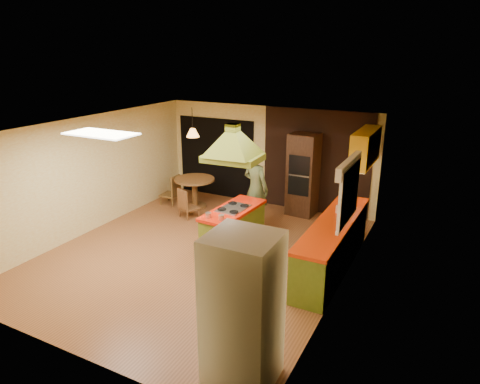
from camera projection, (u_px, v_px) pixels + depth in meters
The scene contains 21 objects.
ground at pixel (200, 253), 8.41m from camera, with size 6.50×6.50×0.00m, color #945730.
room_walls at pixel (198, 193), 8.01m from camera, with size 5.50×6.50×6.50m.
ceiling_plane at pixel (196, 127), 7.61m from camera, with size 6.50×6.50×0.00m, color silver.
brick_panel at pixel (316, 162), 10.19m from camera, with size 2.64×0.03×2.50m, color #381E14.
nook_opening at pixel (216, 158), 11.45m from camera, with size 2.20×0.03×2.10m, color black.
right_counter at pixel (333, 245), 7.71m from camera, with size 0.62×3.05×0.92m.
upper_cabinets at pixel (366, 147), 8.53m from camera, with size 0.34×1.40×0.70m, color yellow.
window_right at pixel (350, 180), 7.02m from camera, with size 0.12×1.35×1.06m.
fluor_panel at pixel (101, 134), 7.08m from camera, with size 1.20×0.60×0.03m, color white.
kitchen_island at pixel (233, 227), 8.59m from camera, with size 0.75×1.66×0.83m.
range_hood at pixel (233, 137), 8.00m from camera, with size 1.10×0.82×0.80m.
man at pixel (256, 188), 9.43m from camera, with size 0.65×0.43×1.79m, color #464D29.
refrigerator at pixel (243, 311), 4.92m from camera, with size 0.78×0.74×1.91m, color white.
wall_oven at pixel (303, 175), 10.13m from camera, with size 0.68×0.63×1.97m.
dining_table at pixel (195, 187), 10.72m from camera, with size 1.00×1.00×0.75m.
chair_left at pixel (170, 189), 10.99m from camera, with size 0.42×0.42×0.77m, color brown, non-canonical shape.
chair_near at pixel (189, 203), 10.12m from camera, with size 0.39×0.39×0.72m, color brown, non-canonical shape.
pendant_lamp at pixel (193, 133), 10.28m from camera, with size 0.31×0.31×0.20m, color #FF9E3F.
canister_large at pixel (343, 202), 8.21m from camera, with size 0.14×0.14×0.20m, color #FFE7CD.
canister_medium at pixel (342, 204), 8.15m from camera, with size 0.13×0.13×0.19m, color beige.
canister_small at pixel (339, 209), 7.94m from camera, with size 0.11×0.11×0.14m, color beige.
Camera 1 is at (4.16, -6.39, 3.83)m, focal length 32.00 mm.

